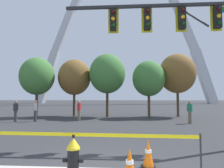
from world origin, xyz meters
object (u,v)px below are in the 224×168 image
Objects in this scene: traffic_signal_gantry at (193,33)px; pedestrian_walking_right at (16,111)px; traffic_cone_mid_sidewalk at (148,153)px; monument_arch at (124,33)px; fire_hydrant at (73,158)px; pedestrian_walking_left at (79,110)px; pedestrian_near_trees at (36,111)px; traffic_cone_by_hydrant at (130,165)px; pedestrian_standing_center at (190,112)px.

traffic_signal_gantry is 13.16m from pedestrian_walking_right.
monument_arch is at bearing 91.10° from traffic_cone_mid_sidewalk.
traffic_cone_mid_sidewalk is (1.77, 0.92, -0.11)m from fire_hydrant.
pedestrian_walking_right is (-7.03, 9.96, 0.35)m from fire_hydrant.
pedestrian_walking_left reaches higher than traffic_cone_mid_sidewalk.
traffic_signal_gantry is at bearing -49.37° from pedestrian_walking_left.
fire_hydrant is 0.62× the size of pedestrian_near_trees.
traffic_cone_by_hydrant is 0.09× the size of traffic_signal_gantry.
traffic_signal_gantry reaches higher than traffic_cone_by_hydrant.
pedestrian_walking_right is (-8.80, 9.04, 0.46)m from traffic_cone_mid_sidewalk.
traffic_cone_mid_sidewalk is 10.93m from pedestrian_walking_left.
pedestrian_standing_center is 12.72m from pedestrian_walking_right.
traffic_cone_by_hydrant is at bearing -56.07° from pedestrian_near_trees.
pedestrian_walking_right is at bearing -99.71° from monument_arch.
traffic_cone_by_hydrant is (1.26, 0.01, -0.11)m from fire_hydrant.
traffic_cone_mid_sidewalk is (0.51, 0.91, 0.00)m from traffic_cone_by_hydrant.
monument_arch is (-1.05, 54.37, 21.17)m from traffic_cone_mid_sidewalk.
pedestrian_walking_right reaches higher than traffic_cone_mid_sidewalk.
traffic_signal_gantry is (2.65, 3.56, 4.05)m from traffic_cone_by_hydrant.
pedestrian_near_trees is at bearing 128.40° from traffic_cone_mid_sidewalk.
pedestrian_walking_right is at bearing 179.56° from pedestrian_standing_center.
pedestrian_walking_left is at bearing 12.00° from pedestrian_near_trees.
pedestrian_standing_center is at bearing 66.34° from traffic_cone_mid_sidewalk.
traffic_cone_by_hydrant is at bearing -119.23° from traffic_cone_mid_sidewalk.
pedestrian_walking_left and pedestrian_standing_center have the same top height.
pedestrian_near_trees is at bearing 123.93° from traffic_cone_by_hydrant.
traffic_cone_mid_sidewalk is at bearing -128.91° from traffic_signal_gantry.
pedestrian_standing_center is (3.92, 8.94, 0.46)m from traffic_cone_mid_sidewalk.
pedestrian_walking_right is at bearing 129.81° from traffic_cone_by_hydrant.
pedestrian_walking_right is at bearing 125.24° from fire_hydrant.
traffic_cone_by_hydrant is at bearing -50.19° from pedestrian_walking_right.
traffic_cone_by_hydrant is 12.96m from pedestrian_walking_right.
pedestrian_walking_right is 1.00× the size of pedestrian_near_trees.
pedestrian_standing_center is 1.00× the size of pedestrian_walking_right.
traffic_signal_gantry is at bearing -35.14° from pedestrian_near_trees.
traffic_cone_mid_sidewalk is 0.09× the size of traffic_signal_gantry.
pedestrian_walking_right is (-10.94, 6.39, -3.59)m from traffic_signal_gantry.
traffic_cone_mid_sidewalk is at bearing -88.90° from monument_arch.
pedestrian_near_trees is at bearing -98.09° from monument_arch.
fire_hydrant is at bearing -61.18° from pedestrian_near_trees.
pedestrian_walking_left is 3.28m from pedestrian_near_trees.
pedestrian_walking_right is at bearing 149.70° from traffic_signal_gantry.
traffic_cone_by_hydrant is at bearing -89.44° from monument_arch.
fire_hydrant is 0.62× the size of pedestrian_walking_right.
monument_arch reaches higher than pedestrian_walking_right.
pedestrian_near_trees is (-6.39, -44.99, -20.71)m from monument_arch.
traffic_cone_by_hydrant is 0.46× the size of pedestrian_standing_center.
traffic_cone_by_hydrant is 0.46× the size of pedestrian_walking_left.
pedestrian_walking_left is (-6.37, 7.42, -3.59)m from traffic_signal_gantry.
pedestrian_near_trees is (-6.93, 10.30, 0.46)m from traffic_cone_by_hydrant.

